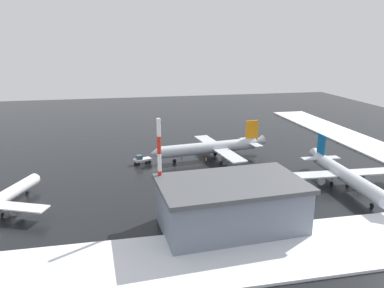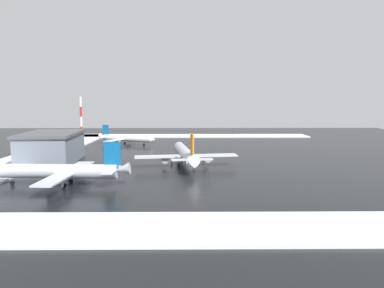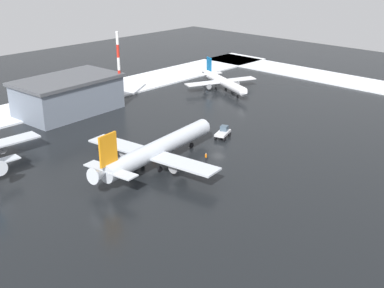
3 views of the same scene
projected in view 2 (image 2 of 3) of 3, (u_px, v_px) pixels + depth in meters
ground_plane at (191, 157)px, 119.76m from camera, size 240.00×240.00×0.00m
snow_bank_far at (34, 157)px, 119.23m from camera, size 152.00×16.00×0.46m
snow_bank_left at (190, 136)px, 186.24m from camera, size 14.00×116.00×0.46m
snow_bank_right at (194, 228)px, 53.22m from camera, size 14.00×116.00×0.46m
airplane_parked_starboard at (185, 154)px, 103.96m from camera, size 33.96×28.30×10.09m
airplane_parked_portside at (126, 138)px, 151.85m from camera, size 21.20×25.02×7.80m
airplane_far_rear at (58, 171)px, 80.04m from camera, size 26.56×32.06×9.52m
pushback_tug at (184, 151)px, 123.53m from camera, size 5.07×3.62×2.50m
ground_crew_near_tug at (203, 158)px, 111.77m from camera, size 0.36×0.36×1.71m
ground_crew_by_nose_gear at (172, 161)px, 106.66m from camera, size 0.36×0.36×1.71m
antenna_mast at (81, 127)px, 121.12m from camera, size 0.70×0.70×19.21m
cargo_hangar at (52, 147)px, 110.05m from camera, size 25.96×16.67×8.80m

